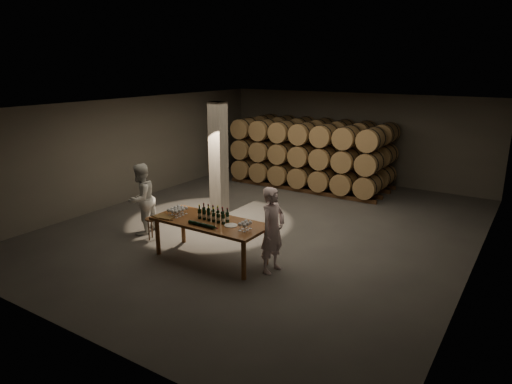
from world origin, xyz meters
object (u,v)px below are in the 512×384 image
Objects in this scene: tasting_table at (210,225)px; person_man at (273,230)px; stool at (152,222)px; bottle_cluster at (213,215)px; person_woman at (141,199)px; plate at (231,225)px; notebook_near at (167,218)px.

person_man is at bearing 8.69° from tasting_table.
person_man is at bearing 0.97° from stool.
person_man is at bearing 6.47° from bottle_cluster.
person_man is 1.00× the size of person_woman.
person_man is (0.89, 0.23, 0.00)m from plate.
person_woman is at bearing 94.28° from person_man.
tasting_table is at bearing 14.34° from notebook_near.
plate is at bearing -0.74° from tasting_table.
notebook_near is 0.50× the size of stool.
tasting_table is 9.25× the size of plate.
person_woman reaches higher than notebook_near.
person_man reaches higher than stool.
tasting_table is 2.00m from stool.
stool is (-1.96, 0.16, -0.35)m from tasting_table.
plate reaches higher than stool.
person_man is (3.42, 0.06, 0.47)m from stool.
plate reaches higher than tasting_table.
tasting_table is 1.48m from person_man.
bottle_cluster is 2.60× the size of plate.
bottle_cluster reaches higher than stool.
plate is (0.57, -0.01, 0.11)m from tasting_table.
person_man is (1.46, 0.22, 0.11)m from tasting_table.
tasting_table is 0.98m from notebook_near.
stool is 0.30× the size of person_woman.
person_woman is (-3.05, 0.36, -0.00)m from plate.
plate is at bearing 5.45° from notebook_near.
person_man reaches higher than bottle_cluster.
person_woman reaches higher than stool.
tasting_table is 9.63× the size of notebook_near.
person_man is at bearing 5.39° from notebook_near.
bottle_cluster is 1.05m from notebook_near.
person_woman reaches higher than bottle_cluster.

